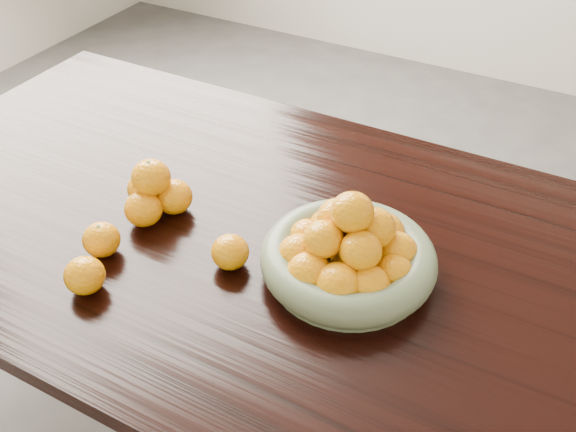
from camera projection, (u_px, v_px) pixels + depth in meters
The scene contains 6 objects.
dining_table at pixel (284, 270), 1.38m from camera, with size 2.00×1.00×0.75m.
fruit_bowl at pixel (348, 254), 1.21m from camera, with size 0.34×0.34×0.18m.
orange_pyramid at pixel (153, 193), 1.36m from camera, with size 0.15×0.15×0.13m.
loose_orange_0 at pixel (101, 240), 1.27m from camera, with size 0.07×0.07×0.07m, color #FFA207.
loose_orange_1 at pixel (85, 275), 1.19m from camera, with size 0.08×0.08×0.07m, color #FFA207.
loose_orange_2 at pixel (230, 252), 1.24m from camera, with size 0.07×0.07×0.07m, color #FFA207.
Camera 1 is at (0.48, -0.88, 1.61)m, focal length 40.00 mm.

